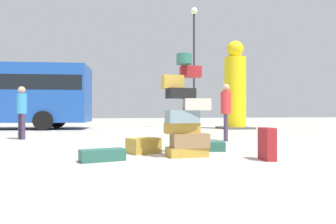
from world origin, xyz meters
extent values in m
plane|color=#ADA89E|center=(0.00, 0.00, 0.00)|extent=(80.00, 80.00, 0.00)
cube|color=#B28C33|center=(0.44, 0.02, 0.09)|extent=(0.75, 0.45, 0.17)
cube|color=olive|center=(0.49, -0.01, 0.30)|extent=(0.68, 0.40, 0.26)
cube|color=#B28C33|center=(0.35, 0.05, 0.53)|extent=(0.66, 0.41, 0.20)
cube|color=gray|center=(0.32, -0.07, 0.75)|extent=(0.60, 0.38, 0.23)
cube|color=beige|center=(0.59, -0.13, 0.97)|extent=(0.51, 0.33, 0.21)
cube|color=black|center=(0.29, -0.11, 1.17)|extent=(0.52, 0.34, 0.19)
cube|color=#B28C33|center=(0.16, 0.02, 1.39)|extent=(0.39, 0.24, 0.25)
cube|color=maroon|center=(0.59, 0.25, 1.62)|extent=(0.43, 0.28, 0.22)
cylinder|color=#26594C|center=(0.39, 0.02, 1.82)|extent=(0.29, 0.29, 0.19)
cube|color=maroon|center=(1.65, -0.74, 0.28)|extent=(0.21, 0.39, 0.56)
cube|color=#26594C|center=(-1.11, -0.16, 0.10)|extent=(0.80, 0.48, 0.20)
cube|color=#26594C|center=(1.10, 0.72, 0.10)|extent=(0.82, 0.51, 0.20)
cube|color=#B28C33|center=(-0.27, 0.67, 0.15)|extent=(0.72, 0.63, 0.31)
cylinder|color=#3F334C|center=(2.53, 2.89, 0.39)|extent=(0.12, 0.12, 0.78)
cylinder|color=#3F334C|center=(2.44, 2.69, 0.39)|extent=(0.12, 0.12, 0.78)
cylinder|color=red|center=(2.48, 2.79, 1.11)|extent=(0.30, 0.30, 0.65)
sphere|color=tan|center=(2.48, 2.79, 1.55)|extent=(0.22, 0.22, 0.22)
cylinder|color=#3F334C|center=(-3.45, 4.85, 0.39)|extent=(0.12, 0.12, 0.79)
cylinder|color=#3F334C|center=(-3.33, 4.67, 0.39)|extent=(0.12, 0.12, 0.79)
cylinder|color=#338CCC|center=(-3.39, 4.76, 1.10)|extent=(0.30, 0.30, 0.62)
sphere|color=tan|center=(-3.39, 4.76, 1.52)|extent=(0.22, 0.22, 0.22)
cylinder|color=yellow|center=(5.73, 8.84, 1.81)|extent=(1.08, 1.08, 3.61)
sphere|color=yellow|center=(5.73, 8.84, 4.03)|extent=(0.84, 0.84, 0.84)
cube|color=#4C4C4C|center=(5.73, 8.84, 0.05)|extent=(1.52, 1.52, 0.10)
cylinder|color=black|center=(-3.14, 12.14, 0.45)|extent=(0.93, 0.37, 0.90)
cylinder|color=black|center=(-3.49, 9.66, 0.45)|extent=(0.93, 0.37, 0.90)
cylinder|color=#333338|center=(3.88, 9.85, 3.02)|extent=(0.12, 0.12, 6.03)
sphere|color=#F2F2CC|center=(3.88, 9.85, 6.15)|extent=(0.36, 0.36, 0.36)
camera|label=1|loc=(-1.27, -5.51, 0.82)|focal=33.02mm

